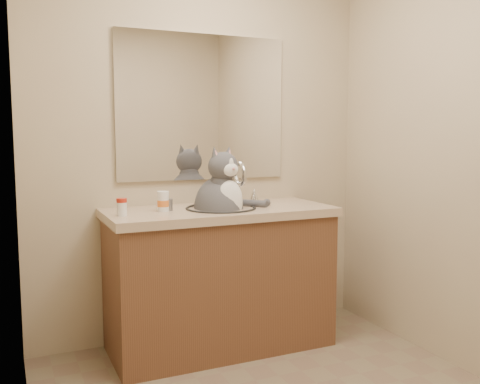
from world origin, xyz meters
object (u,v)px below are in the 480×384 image
pill_bottle_orange (163,202)px  grey_canister (169,205)px  cat (220,204)px  pill_bottle_redcap (122,207)px

pill_bottle_orange → grey_canister: 0.04m
pill_bottle_orange → grey_canister: bearing=12.4°
grey_canister → pill_bottle_orange: bearing=-167.6°
cat → grey_canister: 0.30m
cat → pill_bottle_orange: bearing=159.3°
cat → grey_canister: size_ratio=8.40×
pill_bottle_redcap → pill_bottle_orange: (0.25, 0.07, 0.01)m
cat → grey_canister: (-0.30, 0.03, 0.01)m
pill_bottle_redcap → pill_bottle_orange: size_ratio=0.84×
pill_bottle_redcap → grey_canister: 0.30m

